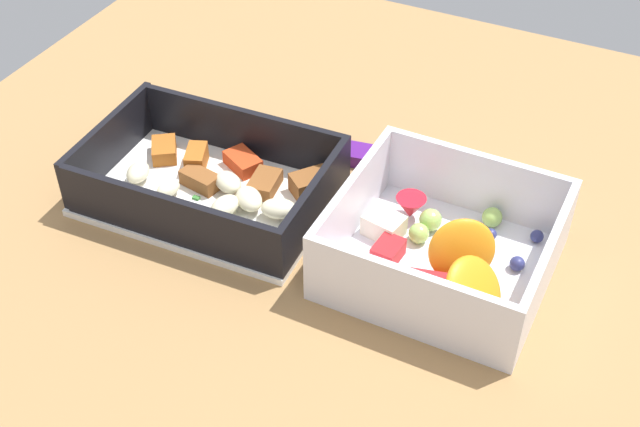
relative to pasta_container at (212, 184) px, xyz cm
name	(u,v)px	position (x,y,z in cm)	size (l,w,h in cm)	color
table_surface	(329,249)	(11.01, -0.31, -2.60)	(80.00, 80.00, 2.00)	#9E7547
pasta_container	(212,184)	(0.00, 0.00, 0.00)	(20.59, 13.99, 5.17)	white
fruit_bowl	(443,250)	(20.29, 0.27, 0.58)	(16.12, 15.28, 6.19)	white
candy_bar	(387,161)	(11.46, 10.59, -1.00)	(7.00, 2.40, 1.20)	#51197A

